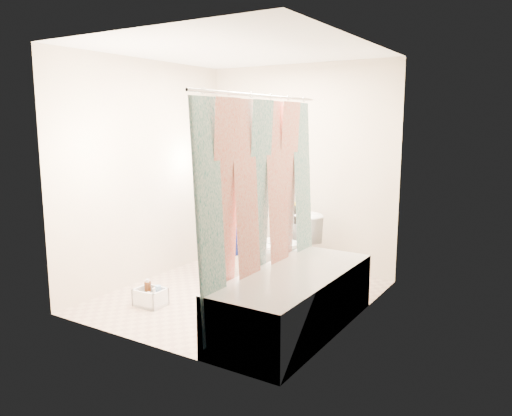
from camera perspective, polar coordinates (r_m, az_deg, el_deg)
The scene contains 14 objects.
floor at distance 5.11m, azimuth -1.97°, elevation -10.07°, with size 2.60×2.60×0.00m, color tan.
ceiling at distance 4.85m, azimuth -2.14°, elevation 17.64°, with size 2.40×2.60×0.02m, color white.
wall_back at distance 5.96m, azimuth 4.96°, elevation 4.59°, with size 2.40×0.02×2.40m, color beige.
wall_front at distance 3.84m, azimuth -12.94°, elevation 1.49°, with size 2.40×0.02×2.40m, color beige.
wall_left at distance 5.59m, azimuth -12.33°, elevation 4.06°, with size 0.02×2.60×2.40m, color beige.
wall_right at distance 4.29m, azimuth 11.39°, elevation 2.40°, with size 0.02×2.60×2.40m, color beige.
bathtub at distance 4.27m, azimuth 4.43°, elevation -10.37°, with size 0.70×1.75×0.50m.
curtain_rod at distance 4.18m, azimuth 0.63°, elevation 12.71°, with size 0.02×0.02×1.90m, color silver.
shower_curtain at distance 4.23m, azimuth 0.60°, elevation 0.03°, with size 0.06×1.75×1.80m, color white.
toilet at distance 5.51m, azimuth 3.45°, elevation -4.56°, with size 0.42×0.73×0.74m, color white.
tank_lid at distance 5.42m, azimuth 2.47°, elevation -4.09°, with size 0.46×0.20×0.03m, color white.
tank_internals at distance 5.59m, azimuth 4.80°, elevation -0.58°, with size 0.17×0.10×0.24m.
plumber at distance 5.52m, azimuth -3.49°, elevation 0.05°, with size 0.59×0.38×1.61m, color #0D0E8A.
cleaning_caddy at distance 4.95m, azimuth -11.90°, elevation -10.01°, with size 0.28×0.23×0.21m.
Camera 1 is at (2.68, -3.99, 1.74)m, focal length 35.00 mm.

